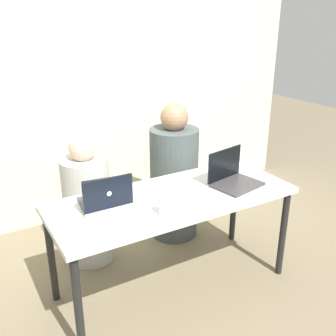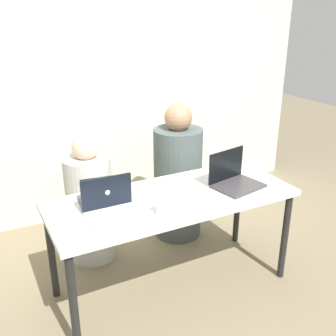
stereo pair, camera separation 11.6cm
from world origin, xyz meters
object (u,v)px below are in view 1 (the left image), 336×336
object	(u,v)px
laptop_front_left	(113,209)
laptop_front_right	(233,177)
person_on_left	(87,206)
laptop_back_left	(106,198)
person_on_right	(174,179)
water_glass_left	(163,207)

from	to	relation	value
laptop_front_left	laptop_front_right	bearing A→B (deg)	0.56
person_on_left	laptop_back_left	size ratio (longest dim) A/B	3.09
person_on_right	laptop_front_right	world-z (taller)	person_on_right
laptop_front_right	water_glass_left	distance (m)	0.68
person_on_right	water_glass_left	xyz separation A→B (m)	(-0.59, -0.85, 0.25)
laptop_back_left	water_glass_left	world-z (taller)	laptop_back_left
person_on_right	laptop_front_right	size ratio (longest dim) A/B	3.15
person_on_right	water_glass_left	distance (m)	1.06
person_on_left	laptop_front_left	distance (m)	0.78
person_on_right	laptop_front_left	bearing A→B (deg)	41.54
person_on_right	water_glass_left	bearing A→B (deg)	57.29
laptop_front_left	water_glass_left	bearing A→B (deg)	-26.41
person_on_right	laptop_front_right	bearing A→B (deg)	98.07
person_on_right	laptop_back_left	world-z (taller)	person_on_right
person_on_right	laptop_back_left	xyz separation A→B (m)	(-0.84, -0.54, 0.25)
laptop_back_left	laptop_front_right	bearing A→B (deg)	177.16
person_on_left	water_glass_left	bearing A→B (deg)	100.44
person_on_right	laptop_back_left	bearing A→B (deg)	34.84
laptop_front_right	person_on_right	bearing A→B (deg)	84.71
laptop_front_right	water_glass_left	world-z (taller)	laptop_front_right
water_glass_left	laptop_front_right	bearing A→B (deg)	12.69
laptop_front_left	person_on_left	bearing A→B (deg)	84.77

